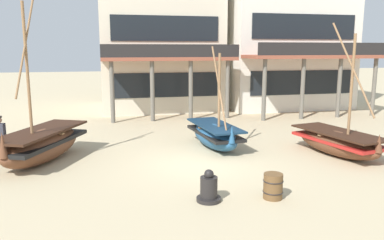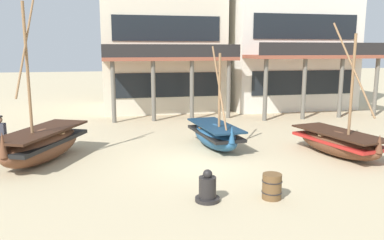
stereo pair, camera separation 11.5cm
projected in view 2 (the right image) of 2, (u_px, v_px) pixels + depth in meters
name	position (u px, v px, depth m)	size (l,w,h in m)	color
ground_plane	(198.00, 164.00, 13.71)	(120.00, 120.00, 0.00)	tan
fishing_boat_near_left	(215.00, 135.00, 15.86)	(1.61, 3.65, 4.13)	#23517A
fishing_boat_centre_large	(42.00, 144.00, 13.88)	(3.10, 4.41, 5.94)	brown
fishing_boat_far_right	(338.00, 142.00, 14.70)	(2.18, 4.02, 4.99)	brown
fisherman_by_hull	(1.00, 139.00, 13.79)	(0.40, 0.29, 1.68)	#33333D
capstan_winch	(207.00, 189.00, 10.28)	(0.66, 0.66, 0.88)	black
wooden_barrel	(272.00, 186.00, 10.44)	(0.56, 0.56, 0.70)	brown
harbor_building_main	(159.00, 31.00, 26.07)	(8.02, 8.97, 10.42)	beige
harbor_building_annex	(287.00, 29.00, 26.42)	(8.65, 8.08, 10.73)	silver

